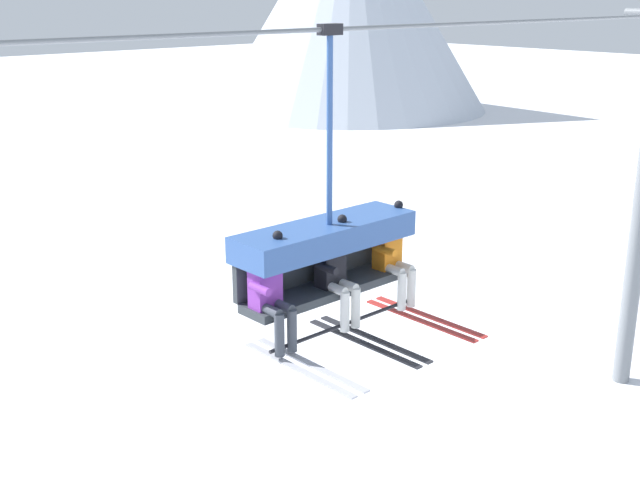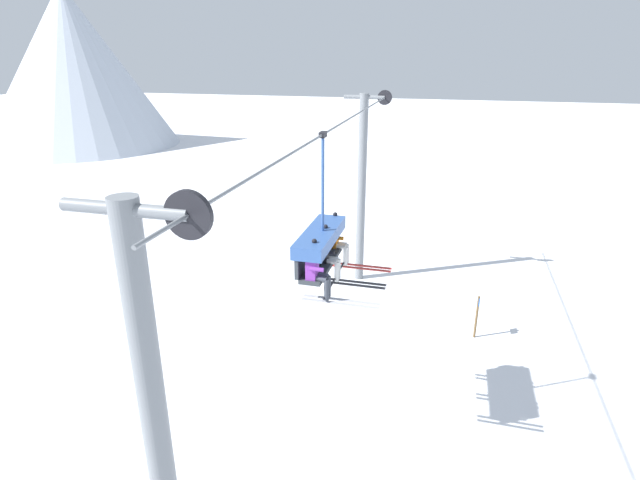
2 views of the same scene
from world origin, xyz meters
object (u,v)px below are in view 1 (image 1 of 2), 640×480
object	(u,v)px
skier_black	(338,274)
skier_purple	(272,294)
chairlift_chair	(325,246)
skier_orange	(394,256)

from	to	relation	value
skier_black	skier_purple	bearing A→B (deg)	180.00
skier_black	chairlift_chair	bearing A→B (deg)	90.89
chairlift_chair	skier_black	distance (m)	0.36
chairlift_chair	skier_black	world-z (taller)	chairlift_chair
chairlift_chair	skier_orange	world-z (taller)	chairlift_chair
chairlift_chair	skier_black	bearing A→B (deg)	-89.11
chairlift_chair	skier_black	xyz separation A→B (m)	(0.00, -0.21, -0.29)
skier_purple	skier_orange	world-z (taller)	same
skier_black	skier_orange	distance (m)	0.97
skier_purple	skier_black	size ratio (longest dim) A/B	1.00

